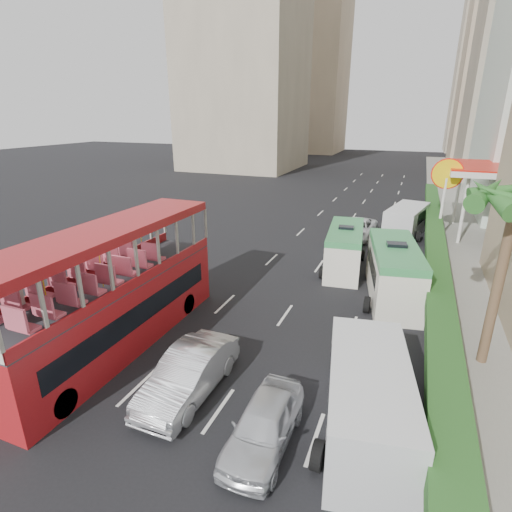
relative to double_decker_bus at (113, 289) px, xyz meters
The scene contains 17 objects.
ground_plane 6.51m from the double_decker_bus, ahead, with size 200.00×200.00×0.00m, color black.
double_decker_bus is the anchor object (origin of this frame).
car_silver_lane_a 5.21m from the double_decker_bus, 20.12° to the right, with size 1.64×4.71×1.55m, color silver.
car_silver_lane_b 8.32m from the double_decker_bus, 20.09° to the right, with size 1.61×4.00×1.36m, color silver.
van_asset 20.50m from the double_decker_bus, 70.36° to the left, with size 2.36×5.13×1.43m, color silver.
minibus_near 14.06m from the double_decker_bus, 59.61° to the left, with size 1.95×5.86×2.60m, color silver.
minibus_far 13.52m from the double_decker_bus, 41.30° to the left, with size 2.14×6.43×2.85m, color silver.
panel_van_near 10.28m from the double_decker_bus, ahead, with size 2.28×5.70×2.28m, color silver.
panel_van_far 23.90m from the double_decker_bus, 64.47° to the left, with size 2.22×5.55×2.22m, color silver.
sidewalk 29.26m from the double_decker_bus, 59.04° to the left, with size 6.00×120.00×0.18m, color #99968C.
kerb_wall 18.66m from the double_decker_bus, 48.93° to the left, with size 0.30×44.00×1.00m, color silver.
hedge 18.60m from the double_decker_bus, 48.93° to the left, with size 1.10×44.00×0.70m, color #2D6626.
palm_tree 14.39m from the double_decker_bus, 16.16° to the left, with size 0.36×0.36×6.40m, color brown.
shell_station 28.02m from the double_decker_bus, 55.18° to the left, with size 6.50×8.00×5.50m, color silver.
tower_far_a 87.36m from the double_decker_bus, 74.33° to the left, with size 14.00×14.00×44.00m, color tan.
tower_far_b 107.94m from the double_decker_bus, 77.53° to the left, with size 14.00×14.00×40.00m, color #B2A58C.
tower_left_b 93.68m from the double_decker_bus, 100.08° to the left, with size 16.00×16.00×46.00m, color tan.
Camera 1 is at (4.63, -11.30, 9.11)m, focal length 28.00 mm.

